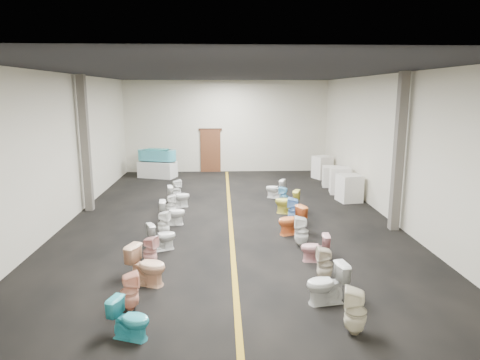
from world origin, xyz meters
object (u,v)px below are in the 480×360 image
(bathtub, at_px, (157,155))
(toilet_right_9, at_px, (275,189))
(toilet_left_8, at_px, (179,196))
(toilet_right_5, at_px, (292,220))
(toilet_right_1, at_px, (327,284))
(toilet_right_8, at_px, (284,196))
(appliance_crate_b, at_px, (340,180))
(appliance_crate_d, at_px, (322,167))
(toilet_left_4, at_px, (162,236))
(toilet_left_6, at_px, (172,212))
(appliance_crate_a, at_px, (349,188))
(toilet_left_0, at_px, (130,319))
(toilet_left_5, at_px, (164,224))
(toilet_right_7, at_px, (287,202))
(toilet_left_7, at_px, (171,205))
(toilet_right_3, at_px, (315,248))
(toilet_left_2, at_px, (147,265))
(toilet_right_0, at_px, (355,311))
(toilet_right_6, at_px, (294,210))
(display_table, at_px, (158,169))
(toilet_left_3, at_px, (150,251))
(toilet_right_2, at_px, (325,264))
(appliance_crate_c, at_px, (331,176))
(toilet_left_1, at_px, (130,292))
(toilet_left_9, at_px, (176,190))

(bathtub, xyz_separation_m, toilet_right_9, (5.02, -4.22, -0.71))
(toilet_left_8, height_order, toilet_right_5, toilet_right_5)
(toilet_right_1, height_order, toilet_right_8, toilet_right_1)
(appliance_crate_b, height_order, appliance_crate_d, appliance_crate_b)
(toilet_left_4, height_order, toilet_left_6, toilet_left_6)
(toilet_right_5, bearing_deg, appliance_crate_a, 122.74)
(toilet_left_0, distance_m, toilet_right_9, 9.90)
(bathtub, xyz_separation_m, appliance_crate_a, (7.66, -4.84, -0.58))
(bathtub, xyz_separation_m, toilet_left_5, (1.38, -8.43, -0.71))
(toilet_left_0, xyz_separation_m, toilet_left_5, (-0.11, 5.05, 0.02))
(appliance_crate_d, distance_m, toilet_right_9, 4.50)
(appliance_crate_a, bearing_deg, toilet_right_7, -149.18)
(toilet_left_7, bearing_deg, toilet_right_3, -146.83)
(appliance_crate_a, xyz_separation_m, toilet_left_2, (-6.23, -6.63, -0.07))
(toilet_left_6, height_order, toilet_left_8, toilet_left_8)
(toilet_right_0, xyz_separation_m, toilet_right_5, (-0.23, 5.09, -0.01))
(toilet_left_4, bearing_deg, appliance_crate_a, -76.89)
(toilet_left_6, xyz_separation_m, toilet_right_8, (3.67, 2.02, -0.04))
(toilet_right_1, bearing_deg, appliance_crate_d, 157.74)
(appliance_crate_b, bearing_deg, toilet_right_3, -109.88)
(toilet_left_0, distance_m, toilet_right_6, 7.13)
(bathtub, bearing_deg, toilet_left_4, -65.27)
(display_table, distance_m, bathtub, 0.70)
(toilet_left_2, bearing_deg, toilet_left_3, 26.75)
(toilet_left_4, relative_size, toilet_right_2, 0.96)
(appliance_crate_a, xyz_separation_m, toilet_left_4, (-6.19, -4.65, -0.13))
(toilet_right_6, bearing_deg, appliance_crate_c, 170.27)
(bathtub, distance_m, appliance_crate_d, 7.70)
(toilet_left_7, height_order, toilet_right_2, toilet_right_2)
(display_table, height_order, toilet_left_1, display_table)
(toilet_left_5, relative_size, toilet_right_1, 0.91)
(toilet_left_7, relative_size, toilet_right_8, 1.01)
(appliance_crate_a, bearing_deg, toilet_left_2, -133.19)
(toilet_right_2, relative_size, toilet_right_6, 0.94)
(toilet_right_6, relative_size, toilet_right_7, 0.98)
(toilet_left_5, bearing_deg, toilet_right_6, -60.78)
(toilet_left_8, xyz_separation_m, toilet_right_6, (3.69, -2.03, 0.02))
(bathtub, bearing_deg, toilet_right_1, -52.35)
(appliance_crate_b, relative_size, toilet_right_5, 1.29)
(toilet_left_3, relative_size, toilet_right_2, 0.94)
(appliance_crate_d, height_order, toilet_left_3, appliance_crate_d)
(appliance_crate_c, distance_m, toilet_right_8, 3.96)
(appliance_crate_c, height_order, toilet_right_5, appliance_crate_c)
(appliance_crate_d, xyz_separation_m, toilet_left_0, (-6.17, -12.89, -0.18))
(toilet_left_2, relative_size, toilet_right_8, 1.22)
(bathtub, bearing_deg, toilet_right_7, -35.07)
(toilet_left_5, bearing_deg, display_table, 23.12)
(toilet_right_6, bearing_deg, toilet_right_1, 13.57)
(toilet_left_2, bearing_deg, toilet_left_9, 22.04)
(display_table, distance_m, toilet_right_5, 9.77)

